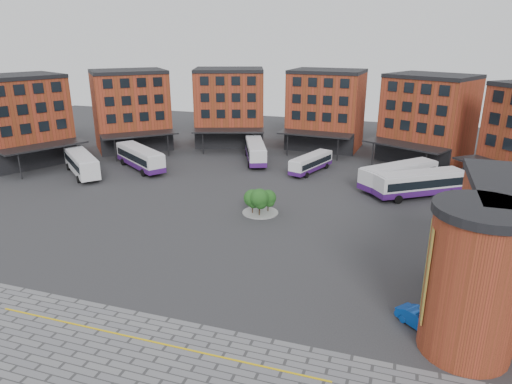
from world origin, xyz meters
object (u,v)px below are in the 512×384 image
(blue_car, at_px, (422,321))
(tree_island, at_px, (260,200))
(bus_c, at_px, (256,151))
(bus_e, at_px, (398,175))
(bus_a, at_px, (81,162))
(bus_b, at_px, (140,158))
(bus_f, at_px, (420,183))
(bus_d, at_px, (311,163))

(blue_car, bearing_deg, tree_island, 85.85)
(bus_c, height_order, bus_e, bus_e)
(bus_a, bearing_deg, bus_b, -10.00)
(bus_f, bearing_deg, blue_car, -34.59)
(bus_d, relative_size, blue_car, 2.48)
(bus_c, height_order, bus_f, bus_f)
(bus_b, bearing_deg, bus_f, -55.82)
(tree_island, relative_size, bus_a, 0.39)
(tree_island, xyz_separation_m, bus_d, (2.19, 19.74, -0.36))
(bus_c, distance_m, blue_car, 48.73)
(bus_f, distance_m, blue_car, 30.52)
(bus_e, bearing_deg, bus_c, -154.17)
(bus_d, bearing_deg, bus_e, 1.87)
(bus_f, bearing_deg, bus_a, -118.25)
(bus_c, relative_size, bus_e, 1.11)
(bus_a, xyz_separation_m, blue_car, (49.45, -25.08, -1.39))
(tree_island, xyz_separation_m, bus_a, (-31.17, 7.12, 0.19))
(bus_c, xyz_separation_m, bus_d, (10.30, -3.25, -0.35))
(bus_e, bearing_deg, tree_island, -91.71)
(bus_a, bearing_deg, bus_d, -29.05)
(blue_car, bearing_deg, bus_a, 103.45)
(bus_d, distance_m, bus_f, 17.68)
(bus_d, relative_size, bus_e, 0.90)
(bus_b, relative_size, blue_car, 2.95)
(bus_c, relative_size, bus_d, 1.22)
(tree_island, bearing_deg, bus_f, 34.38)
(bus_c, relative_size, bus_f, 1.03)
(tree_island, distance_m, bus_a, 31.98)
(blue_car, bearing_deg, bus_e, 45.02)
(bus_e, bearing_deg, bus_d, -153.92)
(bus_f, bearing_deg, bus_b, -124.86)
(tree_island, relative_size, bus_e, 0.40)
(tree_island, distance_m, bus_b, 27.50)
(tree_island, bearing_deg, bus_c, 109.42)
(tree_island, height_order, bus_f, bus_f)
(bus_b, distance_m, bus_d, 27.42)
(bus_b, xyz_separation_m, blue_car, (42.62, -30.77, -1.24))
(bus_d, xyz_separation_m, bus_f, (16.14, -7.20, 0.41))
(bus_b, bearing_deg, bus_c, -23.37)
(bus_a, relative_size, bus_e, 1.00)
(bus_e, bearing_deg, bus_f, -5.30)
(bus_b, height_order, blue_car, bus_b)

